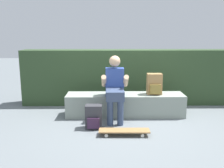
{
  "coord_description": "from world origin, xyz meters",
  "views": [
    {
      "loc": [
        -0.31,
        -4.32,
        1.58
      ],
      "look_at": [
        -0.26,
        0.42,
        0.62
      ],
      "focal_mm": 39.98,
      "sensor_mm": 36.0,
      "label": 1
    }
  ],
  "objects_px": {
    "person_skater": "(115,86)",
    "backpack_on_ground": "(94,117)",
    "skateboard_near_person": "(124,131)",
    "backpack_on_bench": "(154,84)",
    "bench_main": "(125,105)"
  },
  "relations": [
    {
      "from": "person_skater",
      "to": "backpack_on_ground",
      "type": "bearing_deg",
      "value": -129.33
    },
    {
      "from": "skateboard_near_person",
      "to": "person_skater",
      "type": "bearing_deg",
      "value": 99.56
    },
    {
      "from": "backpack_on_bench",
      "to": "bench_main",
      "type": "bearing_deg",
      "value": 179.03
    },
    {
      "from": "backpack_on_bench",
      "to": "backpack_on_ground",
      "type": "xyz_separation_m",
      "value": [
        -1.13,
        -0.66,
        -0.43
      ]
    },
    {
      "from": "backpack_on_ground",
      "to": "backpack_on_bench",
      "type": "bearing_deg",
      "value": 30.05
    },
    {
      "from": "bench_main",
      "to": "backpack_on_bench",
      "type": "height_order",
      "value": "backpack_on_bench"
    },
    {
      "from": "person_skater",
      "to": "backpack_on_bench",
      "type": "xyz_separation_m",
      "value": [
        0.77,
        0.21,
        -0.01
      ]
    },
    {
      "from": "skateboard_near_person",
      "to": "backpack_on_bench",
      "type": "distance_m",
      "value": 1.29
    },
    {
      "from": "skateboard_near_person",
      "to": "backpack_on_ground",
      "type": "height_order",
      "value": "backpack_on_ground"
    },
    {
      "from": "bench_main",
      "to": "person_skater",
      "type": "distance_m",
      "value": 0.51
    },
    {
      "from": "person_skater",
      "to": "backpack_on_ground",
      "type": "xyz_separation_m",
      "value": [
        -0.37,
        -0.45,
        -0.44
      ]
    },
    {
      "from": "skateboard_near_person",
      "to": "backpack_on_bench",
      "type": "xyz_separation_m",
      "value": [
        0.63,
        0.98,
        0.55
      ]
    },
    {
      "from": "person_skater",
      "to": "backpack_on_bench",
      "type": "relative_size",
      "value": 2.94
    },
    {
      "from": "person_skater",
      "to": "skateboard_near_person",
      "type": "distance_m",
      "value": 0.96
    },
    {
      "from": "backpack_on_ground",
      "to": "bench_main",
      "type": "bearing_deg",
      "value": 49.18
    }
  ]
}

